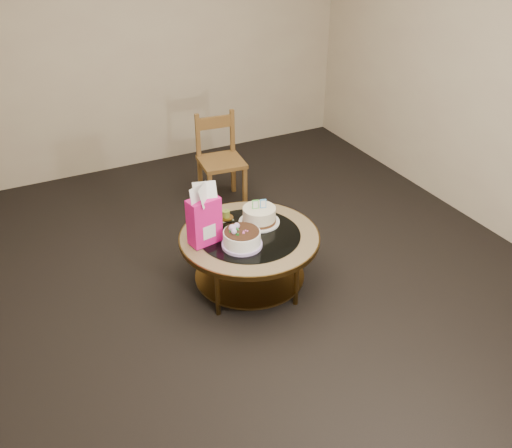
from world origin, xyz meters
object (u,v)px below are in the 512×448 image
decorated_cake (242,239)px  cream_cake (259,216)px  coffee_table (249,244)px  dining_chair (220,159)px  gift_bag (204,215)px

decorated_cake → cream_cake: cream_cake is taller
coffee_table → dining_chair: (0.35, 1.33, 0.05)m
gift_bag → dining_chair: size_ratio=0.52×
coffee_table → cream_cake: 0.23m
coffee_table → gift_bag: size_ratio=2.30×
decorated_cake → dining_chair: size_ratio=0.34×
cream_cake → gift_bag: (-0.46, -0.06, 0.16)m
decorated_cake → coffee_table: bearing=44.2°
cream_cake → gift_bag: 0.49m
decorated_cake → gift_bag: gift_bag is taller
cream_cake → dining_chair: (0.22, 1.22, -0.09)m
dining_chair → gift_bag: bearing=-111.7°
coffee_table → cream_cake: size_ratio=3.34×
coffee_table → cream_cake: bearing=39.8°
decorated_cake → dining_chair: (0.47, 1.44, -0.08)m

